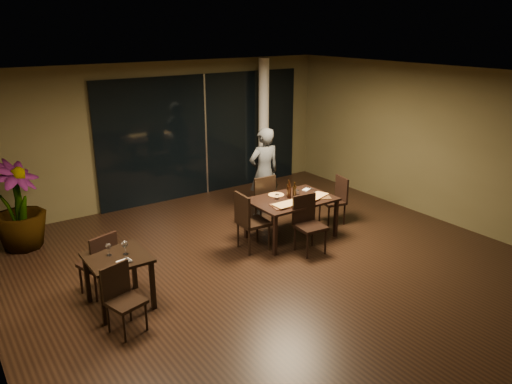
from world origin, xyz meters
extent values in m
plane|color=black|center=(0.00, 0.00, 0.00)|extent=(8.00, 8.00, 0.00)
cube|color=#453F24|center=(0.00, 4.05, 1.50)|extent=(8.00, 0.10, 3.00)
cube|color=#453F24|center=(4.05, 0.00, 1.50)|extent=(0.10, 8.00, 3.00)
cube|color=silver|center=(0.00, 0.00, 3.02)|extent=(8.00, 8.00, 0.04)
cube|color=black|center=(1.00, 3.96, 1.35)|extent=(5.00, 0.06, 2.70)
cylinder|color=silver|center=(2.40, 3.65, 1.50)|extent=(0.24, 0.24, 3.00)
cube|color=black|center=(1.00, 0.80, 0.73)|extent=(1.50, 1.00, 0.04)
cube|color=black|center=(0.31, 0.36, 0.35)|extent=(0.06, 0.06, 0.71)
cube|color=black|center=(1.69, 0.36, 0.35)|extent=(0.06, 0.06, 0.71)
cube|color=black|center=(0.31, 1.24, 0.35)|extent=(0.06, 0.06, 0.71)
cube|color=black|center=(1.69, 1.24, 0.35)|extent=(0.06, 0.06, 0.71)
cube|color=black|center=(-2.40, 0.30, 0.73)|extent=(0.80, 0.80, 0.04)
cube|color=black|center=(-2.74, -0.04, 0.35)|extent=(0.06, 0.06, 0.71)
cube|color=black|center=(-2.06, -0.04, 0.35)|extent=(0.06, 0.06, 0.71)
cube|color=black|center=(-2.74, 0.64, 0.35)|extent=(0.06, 0.06, 0.71)
cube|color=black|center=(-2.06, 0.64, 0.35)|extent=(0.06, 0.06, 0.71)
cube|color=black|center=(0.86, 1.64, 0.49)|extent=(0.48, 0.48, 0.05)
cylinder|color=black|center=(1.05, 1.84, 0.24)|extent=(0.04, 0.04, 0.49)
cylinder|color=black|center=(0.67, 1.84, 0.24)|extent=(0.04, 0.04, 0.49)
cylinder|color=black|center=(1.05, 1.45, 0.24)|extent=(0.04, 0.04, 0.49)
cylinder|color=black|center=(0.66, 1.45, 0.24)|extent=(0.04, 0.04, 0.49)
cube|color=black|center=(0.86, 1.43, 0.75)|extent=(0.47, 0.05, 0.54)
cube|color=black|center=(0.87, 0.12, 0.47)|extent=(0.49, 0.49, 0.05)
cylinder|color=black|center=(0.67, -0.05, 0.23)|extent=(0.04, 0.04, 0.47)
cylinder|color=black|center=(1.04, -0.08, 0.23)|extent=(0.04, 0.04, 0.47)
cylinder|color=black|center=(0.70, 0.32, 0.23)|extent=(0.04, 0.04, 0.47)
cylinder|color=black|center=(1.08, 0.29, 0.23)|extent=(0.04, 0.04, 0.47)
cube|color=black|center=(0.89, 0.32, 0.73)|extent=(0.46, 0.08, 0.52)
cube|color=black|center=(0.15, 0.78, 0.49)|extent=(0.51, 0.51, 0.05)
cylinder|color=black|center=(0.34, 0.57, 0.25)|extent=(0.04, 0.04, 0.49)
cylinder|color=black|center=(0.36, 0.96, 0.25)|extent=(0.04, 0.04, 0.49)
cylinder|color=black|center=(-0.05, 0.59, 0.25)|extent=(0.04, 0.04, 0.49)
cylinder|color=black|center=(-0.03, 0.98, 0.25)|extent=(0.04, 0.04, 0.49)
cube|color=black|center=(-0.06, 0.79, 0.76)|extent=(0.07, 0.48, 0.54)
cube|color=black|center=(2.10, 0.90, 0.44)|extent=(0.51, 0.51, 0.05)
cylinder|color=black|center=(1.96, 1.10, 0.22)|extent=(0.03, 0.03, 0.44)
cylinder|color=black|center=(1.89, 0.76, 0.22)|extent=(0.03, 0.03, 0.44)
cylinder|color=black|center=(2.31, 1.03, 0.22)|extent=(0.03, 0.03, 0.44)
cylinder|color=black|center=(2.23, 0.69, 0.22)|extent=(0.03, 0.03, 0.44)
cube|color=black|center=(2.29, 0.86, 0.68)|extent=(0.13, 0.43, 0.48)
cube|color=black|center=(-2.53, 0.81, 0.45)|extent=(0.55, 0.55, 0.05)
cylinder|color=black|center=(-2.41, 1.04, 0.23)|extent=(0.04, 0.04, 0.45)
cylinder|color=black|center=(-2.76, 0.93, 0.23)|extent=(0.04, 0.04, 0.45)
cylinder|color=black|center=(-2.30, 0.70, 0.23)|extent=(0.04, 0.04, 0.45)
cylinder|color=black|center=(-2.65, 0.59, 0.23)|extent=(0.04, 0.04, 0.45)
cube|color=black|center=(-2.47, 0.62, 0.70)|extent=(0.43, 0.17, 0.50)
cube|color=black|center=(-2.55, -0.36, 0.42)|extent=(0.50, 0.50, 0.05)
cylinder|color=black|center=(-2.66, -0.56, 0.21)|extent=(0.03, 0.03, 0.42)
cylinder|color=black|center=(-2.34, -0.47, 0.21)|extent=(0.03, 0.03, 0.42)
cylinder|color=black|center=(-2.75, -0.24, 0.21)|extent=(0.03, 0.03, 0.42)
cylinder|color=black|center=(-2.43, -0.15, 0.21)|extent=(0.03, 0.03, 0.42)
cube|color=black|center=(-2.60, -0.18, 0.65)|extent=(0.40, 0.15, 0.46)
imported|color=#313336|center=(1.24, 1.99, 0.91)|extent=(0.65, 0.46, 1.82)
imported|color=#1F4D19|center=(-3.13, 3.10, 0.78)|extent=(1.20, 1.20, 1.56)
cube|color=#432415|center=(0.75, 0.56, 0.76)|extent=(0.67, 0.42, 0.01)
cube|color=#4A2F17|center=(1.40, 0.59, 0.76)|extent=(0.57, 0.46, 0.01)
cylinder|color=#AE1A13|center=(0.87, 1.09, 0.76)|extent=(0.28, 0.28, 0.01)
cylinder|color=white|center=(0.77, 0.93, 0.79)|extent=(0.08, 0.08, 0.09)
cylinder|color=white|center=(1.24, 0.93, 0.79)|extent=(0.07, 0.07, 0.08)
cube|color=silver|center=(1.53, 0.74, 0.76)|extent=(0.21, 0.16, 0.01)
cube|color=white|center=(1.55, 1.04, 0.76)|extent=(0.20, 0.16, 0.01)
cube|color=white|center=(-2.38, 0.08, 0.76)|extent=(0.19, 0.13, 0.01)
camera|label=1|loc=(-4.30, -5.78, 3.72)|focal=35.00mm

